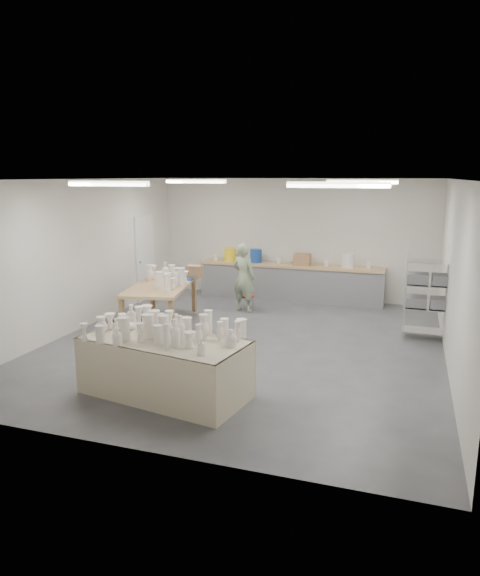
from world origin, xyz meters
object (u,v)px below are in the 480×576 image
(work_table, at_px, (166,282))
(potter, at_px, (244,277))
(drying_table, at_px, (165,364))
(red_stool, at_px, (247,297))

(work_table, xyz_separation_m, potter, (1.29, 1.36, -0.07))
(potter, bearing_deg, drying_table, 110.05)
(work_table, height_order, red_stool, work_table)
(potter, distance_m, red_stool, 0.58)
(drying_table, bearing_deg, red_stool, 103.91)
(work_table, bearing_deg, drying_table, -75.80)
(potter, bearing_deg, work_table, 62.25)
(drying_table, xyz_separation_m, red_stool, (-0.36, 5.02, -0.18))
(drying_table, bearing_deg, work_table, 125.70)
(work_table, relative_size, potter, 1.52)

